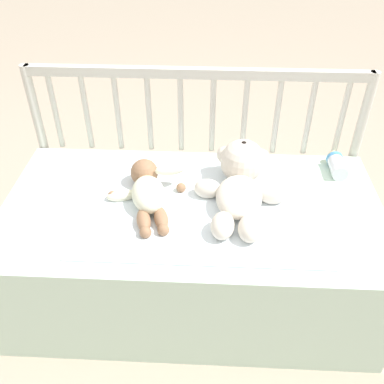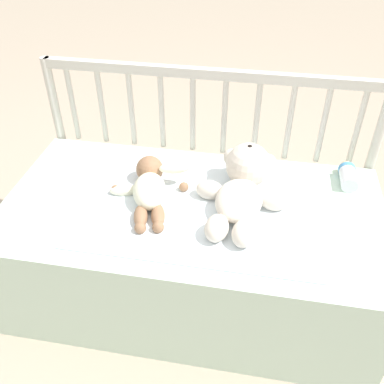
{
  "view_description": "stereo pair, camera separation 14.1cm",
  "coord_description": "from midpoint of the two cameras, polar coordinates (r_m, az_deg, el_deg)",
  "views": [
    {
      "loc": [
        0.06,
        -1.11,
        1.36
      ],
      "look_at": [
        0.0,
        -0.0,
        0.48
      ],
      "focal_mm": 40.0,
      "sensor_mm": 36.0,
      "label": 1
    },
    {
      "loc": [
        0.2,
        -1.1,
        1.36
      ],
      "look_at": [
        0.0,
        -0.0,
        0.48
      ],
      "focal_mm": 40.0,
      "sensor_mm": 36.0,
      "label": 2
    }
  ],
  "objects": [
    {
      "name": "crib_rail",
      "position": [
        1.68,
        4.63,
        9.13
      ],
      "size": [
        1.3,
        0.04,
        0.76
      ],
      "color": "beige",
      "rests_on": "ground_plane"
    },
    {
      "name": "teddy_bear",
      "position": [
        1.46,
        9.58,
        0.88
      ],
      "size": [
        0.32,
        0.44,
        0.16
      ],
      "color": "silver",
      "rests_on": "crib_mattress"
    },
    {
      "name": "ground_plane",
      "position": [
        1.75,
        2.37,
        -12.6
      ],
      "size": [
        12.0,
        12.0,
        0.0
      ],
      "primitive_type": "plane",
      "color": "tan"
    },
    {
      "name": "baby_bottle",
      "position": [
        1.67,
        22.38,
        2.02
      ],
      "size": [
        0.06,
        0.14,
        0.06
      ],
      "color": "white",
      "rests_on": "crib_mattress"
    },
    {
      "name": "blanket",
      "position": [
        1.45,
        3.95,
        -2.07
      ],
      "size": [
        0.8,
        0.55,
        0.01
      ],
      "color": "white",
      "rests_on": "crib_mattress"
    },
    {
      "name": "baby",
      "position": [
        1.46,
        -2.95,
        0.46
      ],
      "size": [
        0.27,
        0.34,
        0.1
      ],
      "color": "#EAEACC",
      "rests_on": "crib_mattress"
    },
    {
      "name": "crib_mattress",
      "position": [
        1.6,
        2.56,
        -7.78
      ],
      "size": [
        1.3,
        0.67,
        0.42
      ],
      "color": "silver",
      "rests_on": "ground_plane"
    }
  ]
}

